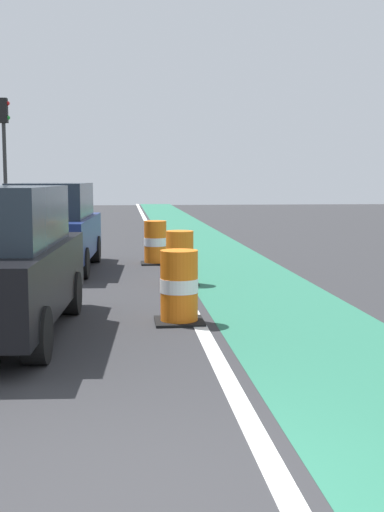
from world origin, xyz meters
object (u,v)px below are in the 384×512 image
at_px(traffic_barrel_front, 179,288).
at_px(traffic_barrel_mid, 180,258).
at_px(parked_suv_second, 53,226).
at_px(traffic_barrel_back, 155,243).
at_px(traffic_light_corner, 4,142).

bearing_deg(traffic_barrel_front, traffic_barrel_mid, 85.07).
bearing_deg(parked_suv_second, traffic_barrel_back, 20.18).
bearing_deg(traffic_light_corner, traffic_barrel_back, -59.74).
height_order(traffic_barrel_front, traffic_barrel_back, same).
bearing_deg(traffic_barrel_back, traffic_light_corner, 120.26).
bearing_deg(traffic_barrel_back, traffic_barrel_front, -89.74).
height_order(traffic_barrel_back, traffic_light_corner, traffic_light_corner).
height_order(traffic_barrel_front, traffic_light_corner, traffic_light_corner).
height_order(traffic_barrel_mid, traffic_barrel_back, same).
distance_m(parked_suv_second, traffic_light_corner, 10.45).
xyz_separation_m(traffic_barrel_front, traffic_barrel_back, (-0.03, 6.89, 0.00)).
xyz_separation_m(traffic_barrel_mid, traffic_light_corner, (-5.53, 12.14, 2.97)).
distance_m(traffic_barrel_front, traffic_barrel_back, 6.89).
height_order(parked_suv_second, traffic_light_corner, traffic_light_corner).
xyz_separation_m(parked_suv_second, traffic_barrel_front, (2.47, -6.00, -0.50)).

